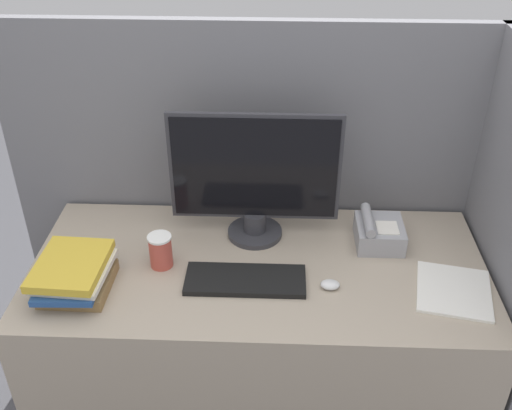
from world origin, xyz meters
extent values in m
cube|color=slate|center=(0.00, 0.78, 0.75)|extent=(2.00, 0.04, 1.51)
cube|color=slate|center=(0.84, 0.40, 0.75)|extent=(0.04, 0.80, 1.51)
cube|color=tan|center=(0.00, 0.37, 0.38)|extent=(1.60, 0.74, 0.76)
cylinder|color=#333338|center=(-0.02, 0.56, 0.77)|extent=(0.20, 0.20, 0.02)
cylinder|color=#333338|center=(-0.02, 0.56, 0.82)|extent=(0.08, 0.08, 0.07)
cube|color=#333338|center=(-0.02, 0.56, 1.05)|extent=(0.61, 0.02, 0.41)
cube|color=black|center=(-0.02, 0.55, 1.05)|extent=(0.58, 0.01, 0.39)
cube|color=black|center=(-0.04, 0.28, 0.77)|extent=(0.41, 0.16, 0.02)
ellipsoid|color=silver|center=(0.24, 0.26, 0.78)|extent=(0.06, 0.05, 0.03)
cylinder|color=#BF4C3F|center=(-0.34, 0.36, 0.82)|extent=(0.08, 0.08, 0.12)
cylinder|color=white|center=(-0.34, 0.36, 0.88)|extent=(0.08, 0.08, 0.01)
cube|color=olive|center=(-0.59, 0.23, 0.78)|extent=(0.22, 0.23, 0.04)
cube|color=#264C8C|center=(-0.61, 0.23, 0.82)|extent=(0.21, 0.29, 0.02)
cube|color=silver|center=(-0.60, 0.23, 0.84)|extent=(0.23, 0.26, 0.02)
cube|color=gold|center=(-0.61, 0.23, 0.86)|extent=(0.23, 0.28, 0.03)
cube|color=#99999E|center=(0.44, 0.52, 0.81)|extent=(0.17, 0.18, 0.08)
cube|color=white|center=(0.46, 0.50, 0.85)|extent=(0.08, 0.08, 0.00)
cylinder|color=#99999E|center=(0.39, 0.52, 0.86)|extent=(0.04, 0.18, 0.04)
cube|color=white|center=(0.65, 0.26, 0.77)|extent=(0.28, 0.30, 0.01)
camera|label=1|loc=(0.06, -1.28, 2.08)|focal=42.00mm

